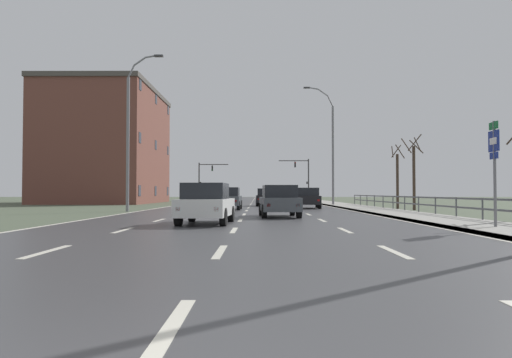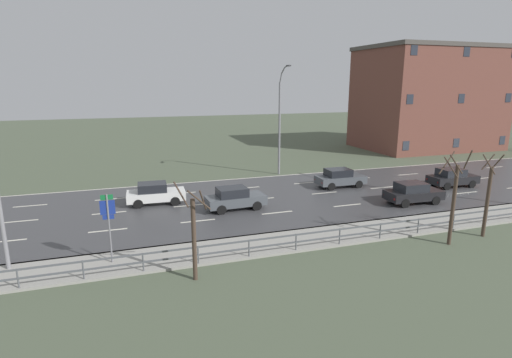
% 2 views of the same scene
% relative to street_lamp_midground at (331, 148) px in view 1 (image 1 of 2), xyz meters
% --- Properties ---
extents(ground_plane, '(160.00, 160.00, 0.12)m').
position_rel_street_lamp_midground_xyz_m(ground_plane, '(-7.42, 6.89, -5.39)').
color(ground_plane, '#4C5642').
extents(road_asphalt_strip, '(14.00, 120.00, 0.03)m').
position_rel_street_lamp_midground_xyz_m(road_asphalt_strip, '(-7.42, 18.89, -5.32)').
color(road_asphalt_strip, '#3D3D3F').
rests_on(road_asphalt_strip, ground).
extents(sidewalk_right, '(3.00, 120.00, 0.12)m').
position_rel_street_lamp_midground_xyz_m(sidewalk_right, '(1.01, 18.89, -5.27)').
color(sidewalk_right, gray).
rests_on(sidewalk_right, ground).
extents(guardrail, '(0.07, 35.78, 1.00)m').
position_rel_street_lamp_midground_xyz_m(guardrail, '(2.43, -16.38, -4.62)').
color(guardrail, '#515459').
rests_on(guardrail, ground).
extents(street_lamp_midground, '(2.77, 0.24, 10.95)m').
position_rel_street_lamp_midground_xyz_m(street_lamp_midground, '(0.00, 0.00, 0.00)').
color(street_lamp_midground, slate).
rests_on(street_lamp_midground, ground).
extents(street_lamp_left_bank, '(2.33, 0.24, 10.12)m').
position_rel_street_lamp_midground_xyz_m(street_lamp_left_bank, '(-14.87, -13.03, -0.36)').
color(street_lamp_left_bank, slate).
rests_on(street_lamp_left_bank, ground).
extents(highway_sign, '(0.09, 0.68, 3.53)m').
position_rel_street_lamp_midground_xyz_m(highway_sign, '(0.97, -27.98, -3.07)').
color(highway_sign, slate).
rests_on(highway_sign, ground).
extents(traffic_signal_right, '(4.31, 0.36, 5.99)m').
position_rel_street_lamp_midground_xyz_m(traffic_signal_right, '(-0.25, 24.01, -1.45)').
color(traffic_signal_right, '#38383A').
rests_on(traffic_signal_right, ground).
extents(traffic_signal_left, '(4.37, 0.36, 5.57)m').
position_rel_street_lamp_midground_xyz_m(traffic_signal_left, '(-14.54, 25.89, -1.69)').
color(traffic_signal_left, '#38383A').
rests_on(traffic_signal_left, ground).
extents(car_near_left, '(2.00, 4.18, 1.57)m').
position_rel_street_lamp_midground_xyz_m(car_near_left, '(-5.62, -20.01, -4.53)').
color(car_near_left, '#474C51').
rests_on(car_near_left, ground).
extents(car_far_left, '(1.98, 4.18, 1.57)m').
position_rel_street_lamp_midground_xyz_m(car_far_left, '(-2.91, -7.33, -4.53)').
color(car_far_left, black).
rests_on(car_far_left, ground).
extents(car_near_right, '(1.93, 4.15, 1.57)m').
position_rel_street_lamp_midground_xyz_m(car_near_right, '(-5.90, -0.91, -4.53)').
color(car_near_right, black).
rests_on(car_near_right, ground).
extents(car_distant, '(1.89, 4.13, 1.57)m').
position_rel_street_lamp_midground_xyz_m(car_distant, '(-8.78, -9.97, -4.53)').
color(car_distant, '#474C51').
rests_on(car_distant, ground).
extents(car_far_right, '(2.00, 4.18, 1.57)m').
position_rel_street_lamp_midground_xyz_m(car_far_right, '(-8.64, -25.13, -4.53)').
color(car_far_right, silver).
rests_on(car_far_right, ground).
extents(brick_building, '(11.49, 17.55, 13.21)m').
position_rel_street_lamp_midground_xyz_m(brick_building, '(-24.25, 11.74, 1.28)').
color(brick_building, brown).
rests_on(brick_building, ground).
extents(bare_tree_mid, '(1.39, 1.45, 5.30)m').
position_rel_street_lamp_midground_xyz_m(bare_tree_mid, '(4.08, -10.60, -2.82)').
color(bare_tree_mid, '#423328').
rests_on(bare_tree_mid, ground).
extents(bare_tree_far, '(0.92, 0.93, 4.82)m').
position_rel_street_lamp_midground_xyz_m(bare_tree_far, '(3.75, -7.84, -3.07)').
color(bare_tree_far, '#423328').
rests_on(bare_tree_far, ground).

